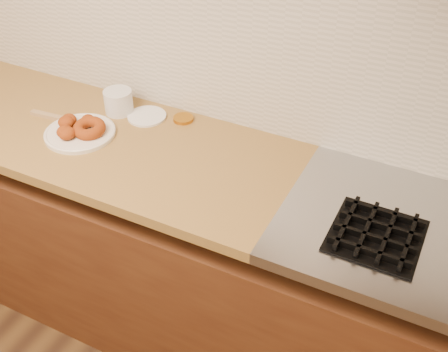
{
  "coord_description": "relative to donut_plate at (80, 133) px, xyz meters",
  "views": [
    {
      "loc": [
        0.93,
        0.35,
        2.04
      ],
      "look_at": [
        0.29,
        1.63,
        0.93
      ],
      "focal_mm": 45.0,
      "sensor_mm": 36.0,
      "label": 1
    }
  ],
  "objects": [
    {
      "name": "base_cabinet",
      "position": [
        0.31,
        0.04,
        -0.52
      ],
      "size": [
        3.6,
        0.6,
        0.77
      ],
      "primitive_type": "cube",
      "color": "#522D16",
      "rests_on": "floor"
    },
    {
      "name": "wooden_utensil",
      "position": [
        -0.17,
        0.04,
        0.0
      ],
      "size": [
        0.19,
        0.04,
        0.01
      ],
      "primitive_type": "cube",
      "rotation": [
        0.0,
        0.0,
        0.08
      ],
      "color": "#9B7C51",
      "rests_on": "butcher_block"
    },
    {
      "name": "fried_dough_chunks",
      "position": [
        -0.03,
        -0.01,
        0.03
      ],
      "size": [
        0.12,
        0.17,
        0.05
      ],
      "color": "#8C3508",
      "rests_on": "donut_plate"
    },
    {
      "name": "ring_donut",
      "position": [
        0.04,
        0.01,
        0.03
      ],
      "size": [
        0.16,
        0.16,
        0.05
      ],
      "primitive_type": "torus",
      "rotation": [
        0.1,
        0.0,
        0.37
      ],
      "color": "#8C3508",
      "rests_on": "donut_plate"
    },
    {
      "name": "backsplash",
      "position": [
        0.31,
        0.33,
        0.29
      ],
      "size": [
        3.6,
        0.02,
        0.6
      ],
      "primitive_type": "cube",
      "color": "beige",
      "rests_on": "wall_back"
    },
    {
      "name": "plastic_tub",
      "position": [
        0.04,
        0.2,
        0.04
      ],
      "size": [
        0.14,
        0.14,
        0.09
      ],
      "primitive_type": "cylinder",
      "rotation": [
        0.0,
        0.0,
        -0.39
      ],
      "color": "silver",
      "rests_on": "butcher_block"
    },
    {
      "name": "brass_jar_lid",
      "position": [
        0.29,
        0.26,
        -0.0
      ],
      "size": [
        0.09,
        0.09,
        0.01
      ],
      "primitive_type": "cylinder",
      "rotation": [
        0.0,
        0.0,
        0.24
      ],
      "color": "#B7771D",
      "rests_on": "butcher_block"
    },
    {
      "name": "donut_plate",
      "position": [
        0.0,
        0.0,
        0.0
      ],
      "size": [
        0.26,
        0.26,
        0.01
      ],
      "primitive_type": "cylinder",
      "color": "silver",
      "rests_on": "butcher_block"
    },
    {
      "name": "tub_lid",
      "position": [
        0.15,
        0.21,
        -0.0
      ],
      "size": [
        0.19,
        0.19,
        0.01
      ],
      "primitive_type": "cylinder",
      "rotation": [
        0.0,
        0.0,
        0.37
      ],
      "color": "silver",
      "rests_on": "butcher_block"
    },
    {
      "name": "butcher_block",
      "position": [
        -0.34,
        0.04,
        -0.03
      ],
      "size": [
        2.3,
        0.62,
        0.04
      ],
      "primitive_type": "cube",
      "color": "olive",
      "rests_on": "base_cabinet"
    }
  ]
}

